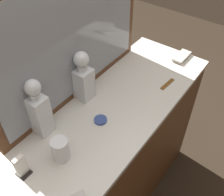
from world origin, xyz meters
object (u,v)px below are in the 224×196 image
at_px(silver_brush_front, 182,57).
at_px(crystal_tumbler_far_right, 61,150).
at_px(porcelain_dish, 100,120).
at_px(crystal_decanter_center, 83,80).
at_px(tortoiseshell_comb, 167,84).
at_px(crystal_decanter_right, 39,112).
at_px(napkin_holder, 21,167).

bearing_deg(silver_brush_front, crystal_tumbler_far_right, 174.35).
height_order(silver_brush_front, porcelain_dish, silver_brush_front).
height_order(crystal_decanter_center, tortoiseshell_comb, crystal_decanter_center).
distance_m(crystal_decanter_right, tortoiseshell_comb, 0.71).
distance_m(crystal_decanter_center, crystal_tumbler_far_right, 0.38).
bearing_deg(porcelain_dish, silver_brush_front, -7.31).
relative_size(crystal_decanter_right, tortoiseshell_comb, 2.65).
relative_size(crystal_decanter_center, crystal_tumbler_far_right, 2.58).
bearing_deg(crystal_decanter_right, silver_brush_front, -16.27).
bearing_deg(crystal_decanter_right, porcelain_dish, -40.74).
bearing_deg(crystal_tumbler_far_right, crystal_decanter_right, 71.60).
relative_size(silver_brush_front, tortoiseshell_comb, 1.26).
distance_m(crystal_decanter_center, tortoiseshell_comb, 0.47).
bearing_deg(napkin_holder, silver_brush_front, -8.41).
height_order(crystal_decanter_center, napkin_holder, crystal_decanter_center).
bearing_deg(napkin_holder, crystal_tumbler_far_right, -24.77).
xyz_separation_m(crystal_tumbler_far_right, tortoiseshell_comb, (0.68, -0.14, -0.05)).
bearing_deg(tortoiseshell_comb, silver_brush_front, 9.56).
xyz_separation_m(crystal_decanter_center, crystal_tumbler_far_right, (-0.34, -0.17, -0.06)).
xyz_separation_m(crystal_tumbler_far_right, silver_brush_front, (0.96, -0.09, -0.04)).
xyz_separation_m(tortoiseshell_comb, napkin_holder, (-0.83, 0.21, 0.04)).
bearing_deg(crystal_decanter_center, crystal_tumbler_far_right, -154.19).
distance_m(crystal_decanter_right, crystal_decanter_center, 0.29).
relative_size(crystal_decanter_right, crystal_decanter_center, 1.09).
relative_size(crystal_decanter_right, porcelain_dish, 4.80).
bearing_deg(crystal_tumbler_far_right, tortoiseshell_comb, -11.59).
height_order(crystal_tumbler_far_right, napkin_holder, napkin_holder).
height_order(silver_brush_front, napkin_holder, napkin_holder).
bearing_deg(crystal_decanter_center, crystal_decanter_right, 179.43).
distance_m(crystal_tumbler_far_right, silver_brush_front, 0.96).
distance_m(crystal_decanter_right, porcelain_dish, 0.29).
xyz_separation_m(silver_brush_front, tortoiseshell_comb, (-0.27, -0.05, -0.01)).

